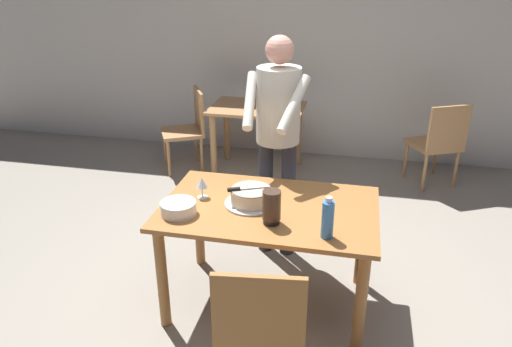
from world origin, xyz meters
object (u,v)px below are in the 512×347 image
plate_stack (178,208)px  background_chair_0 (188,127)px  background_table (257,121)px  background_chair_1 (438,141)px  person_cutting_cake (278,126)px  chair_near_side (261,328)px  main_dining_table (269,223)px  cake_on_platter (251,197)px  water_bottle (328,219)px  wine_glass_near (202,183)px  hurricane_lamp (272,207)px  cake_knife (240,189)px

plate_stack → background_chair_0: bearing=108.6°
background_table → background_chair_0: background_chair_0 is taller
background_chair_0 → background_chair_1: bearing=1.8°
person_cutting_cake → chair_near_side: person_cutting_cake is taller
plate_stack → main_dining_table: bearing=22.2°
person_cutting_cake → chair_near_side: 1.58m
cake_on_platter → water_bottle: 0.59m
main_dining_table → person_cutting_cake: size_ratio=0.80×
plate_stack → person_cutting_cake: size_ratio=0.13×
wine_glass_near → background_chair_0: bearing=112.3°
wine_glass_near → background_table: (-0.11, 2.22, -0.28)m
plate_stack → wine_glass_near: wine_glass_near is taller
hurricane_lamp → plate_stack: bearing=-179.0°
main_dining_table → background_chair_1: 2.61m
wine_glass_near → person_cutting_cake: person_cutting_cake is taller
cake_on_platter → water_bottle: size_ratio=1.36×
cake_on_platter → background_table: 2.30m
plate_stack → water_bottle: water_bottle is taller
background_table → background_chair_1: 1.90m
main_dining_table → person_cutting_cake: (-0.06, 0.65, 0.45)m
plate_stack → wine_glass_near: bearing=73.6°
water_bottle → wine_glass_near: bearing=158.8°
plate_stack → background_table: plate_stack is taller
cake_knife → person_cutting_cake: bearing=79.7°
hurricane_lamp → background_chair_0: (-1.38, 2.36, -0.37)m
water_bottle → person_cutting_cake: 1.06m
cake_on_platter → background_chair_1: (1.46, 2.24, -0.31)m
hurricane_lamp → person_cutting_cake: 0.89m
cake_knife → hurricane_lamp: (0.24, -0.18, -0.01)m
cake_knife → main_dining_table: bearing=7.6°
wine_glass_near → chair_near_side: (0.57, -0.84, -0.36)m
cake_knife → background_chair_1: size_ratio=0.28×
background_chair_0 → wine_glass_near: bearing=-67.7°
hurricane_lamp → chair_near_side: size_ratio=0.23×
cake_on_platter → chair_near_side: chair_near_side is taller
plate_stack → hurricane_lamp: size_ratio=1.05×
background_chair_0 → water_bottle: bearing=-55.1°
plate_stack → background_table: 2.47m
hurricane_lamp → person_cutting_cake: size_ratio=0.12×
main_dining_table → background_table: 2.32m
person_cutting_cake → chair_near_side: bearing=-83.1°
main_dining_table → background_chair_0: size_ratio=1.52×
chair_near_side → background_chair_1: bearing=68.2°
cake_on_platter → chair_near_side: size_ratio=0.38×
hurricane_lamp → background_chair_1: 2.79m
hurricane_lamp → background_chair_1: bearing=62.3°
water_bottle → background_chair_0: bearing=124.9°
cake_on_platter → plate_stack: 0.46m
person_cutting_cake → background_table: bearing=107.2°
person_cutting_cake → background_chair_1: (1.40, 1.59, -0.58)m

